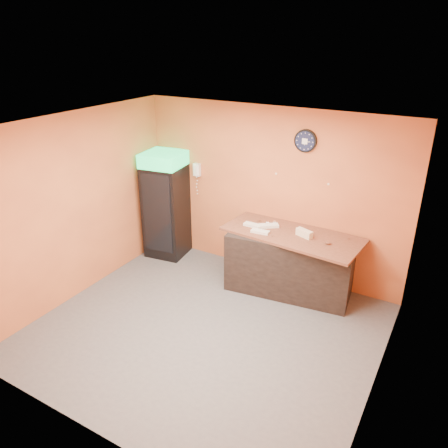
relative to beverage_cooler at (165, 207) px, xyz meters
The scene contains 15 objects.
floor 2.63m from the beverage_cooler, 40.90° to the right, with size 4.50×4.50×0.00m, color #47474C.
back_wall 1.95m from the beverage_cooler, 11.95° to the left, with size 4.50×0.02×2.80m, color #D26F3B.
left_wall 1.72m from the beverage_cooler, 103.78° to the right, with size 0.02×4.00×2.80m, color #D26F3B.
right_wall 4.43m from the beverage_cooler, 21.38° to the right, with size 0.02×4.00×2.80m, color #D26F3B.
ceiling 3.08m from the beverage_cooler, 40.90° to the right, with size 4.50×4.00×0.02m, color white.
beverage_cooler is the anchor object (origin of this frame).
prep_counter 2.49m from the beverage_cooler, ahead, with size 1.91×0.85×0.95m, color black.
wall_clock 2.80m from the beverage_cooler, ahead, with size 0.34×0.06×0.34m.
wall_phone 0.89m from the beverage_cooler, 35.16° to the left, with size 0.12×0.11×0.22m.
butcher_paper 2.45m from the beverage_cooler, ahead, with size 2.09×0.92×0.04m, color brown.
sub_roll_stack 2.65m from the beverage_cooler, ahead, with size 0.28×0.18×0.11m.
wrapped_sandwich_left 1.81m from the beverage_cooler, ahead, with size 0.29×0.11×0.04m, color silver.
wrapped_sandwich_mid 2.03m from the beverage_cooler, ahead, with size 0.28×0.11×0.04m, color silver.
wrapped_sandwich_right 2.04m from the beverage_cooler, ahead, with size 0.30×0.12×0.04m, color silver.
kitchen_tool 2.09m from the beverage_cooler, ahead, with size 0.06×0.06×0.06m, color silver.
Camera 1 is at (2.69, -4.16, 3.82)m, focal length 35.00 mm.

